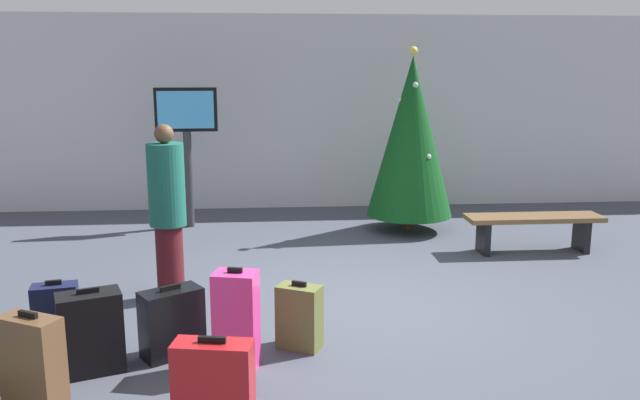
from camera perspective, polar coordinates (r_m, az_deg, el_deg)
ground_plane at (r=6.47m, az=3.23°, el=-9.39°), size 16.00×16.00×0.00m
back_wall at (r=10.84m, az=-0.16°, el=7.75°), size 16.00×0.20×3.18m
holiday_tree at (r=9.22m, az=8.07°, el=5.57°), size 1.22×1.22×2.61m
flight_info_kiosk at (r=9.56m, az=-11.72°, el=6.07°), size 0.89×0.13×2.05m
waiting_bench at (r=8.64m, az=18.40°, el=-2.04°), size 1.73×0.44×0.48m
traveller_0 at (r=6.60m, az=-13.36°, el=-0.76°), size 0.52×0.52×1.78m
suitcase_0 at (r=5.12m, az=-7.43°, el=-10.55°), size 0.38×0.31×0.82m
suitcase_1 at (r=5.83m, az=-22.33°, el=-9.65°), size 0.39×0.26×0.62m
suitcase_2 at (r=4.91m, az=-24.12°, el=-13.15°), size 0.48×0.38×0.72m
suitcase_3 at (r=5.34m, az=-19.65°, el=-11.02°), size 0.53×0.42×0.68m
suitcase_4 at (r=5.47m, az=-12.98°, el=-10.55°), size 0.55×0.48×0.60m
suitcase_6 at (r=4.30m, az=-9.40°, el=-16.24°), size 0.53×0.30×0.68m
suitcase_7 at (r=5.47m, az=-1.84°, el=-10.32°), size 0.41×0.35×0.58m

